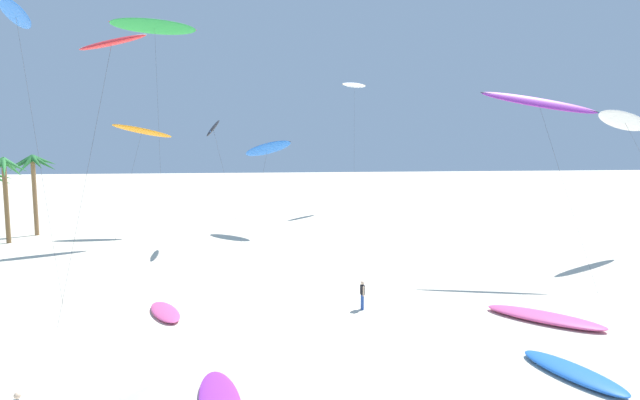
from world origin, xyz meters
TOP-DOWN VIEW (x-y plane):
  - palm_tree_1 at (-24.42, 43.00)m, footprint 4.54×4.20m
  - palm_tree_2 at (-23.49, 47.05)m, footprint 4.69×4.57m
  - flying_kite_0 at (-10.56, 42.91)m, footprint 7.64×5.33m
  - flying_kite_1 at (-0.28, 46.09)m, footprint 5.53×4.85m
  - flying_kite_2 at (-5.17, 39.19)m, footprint 3.52×8.81m
  - flying_kite_3 at (27.96, 31.09)m, footprint 7.99×9.26m
  - flying_kite_4 at (17.91, 26.30)m, footprint 7.56×7.87m
  - flying_kite_5 at (11.49, 61.06)m, footprint 4.70×10.01m
  - flying_kite_7 at (-9.10, 22.02)m, footprint 4.83×4.79m
  - flying_kite_8 at (-12.87, 46.83)m, footprint 6.05×5.40m
  - flying_kite_9 at (-15.53, 25.95)m, footprint 4.06×6.54m
  - grounded_kite_0 at (-6.47, 20.40)m, footprint 2.70×4.16m
  - grounded_kite_1 at (13.59, 16.98)m, footprint 5.51×5.52m
  - grounded_kite_2 at (11.17, 10.64)m, footprint 2.96×4.99m
  - person_foreground_walker at (4.41, 19.99)m, footprint 0.23×0.51m
  - beach_umbrella at (-4.49, 6.50)m, footprint 2.03×2.03m

SIDE VIEW (x-z plane):
  - grounded_kite_0 at x=-6.47m, z-range 0.00..0.32m
  - grounded_kite_2 at x=11.17m, z-range 0.00..0.38m
  - grounded_kite_1 at x=13.59m, z-range 0.00..0.41m
  - person_foreground_walker at x=4.41m, z-range 0.08..1.73m
  - beach_umbrella at x=-4.49m, z-range 1.03..3.56m
  - palm_tree_1 at x=-24.42m, z-range 2.40..10.39m
  - palm_tree_2 at x=-23.49m, z-range 2.56..10.67m
  - flying_kite_1 at x=-0.28m, z-range 3.71..13.65m
  - flying_kite_8 at x=-12.87m, z-range 4.73..16.19m
  - flying_kite_2 at x=-5.17m, z-range 4.73..16.42m
  - flying_kite_3 at x=27.96m, z-range 4.94..17.16m
  - flying_kite_4 at x=17.91m, z-range 5.46..18.68m
  - flying_kite_7 at x=-9.10m, z-range 7.11..22.34m
  - flying_kite_5 at x=11.49m, z-range 8.04..25.45m
  - flying_kite_9 at x=-15.53m, z-range 8.20..25.72m
  - flying_kite_0 at x=-10.56m, z-range 9.57..30.23m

